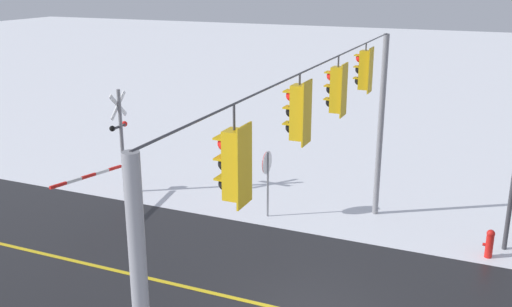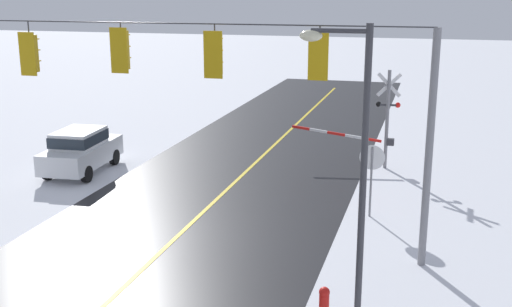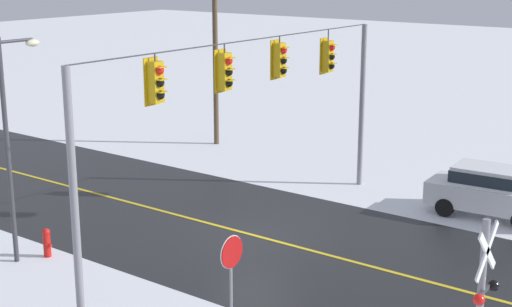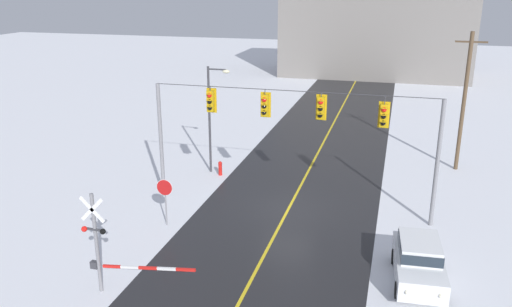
# 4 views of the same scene
# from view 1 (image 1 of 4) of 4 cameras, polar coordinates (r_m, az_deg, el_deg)

# --- Properties ---
(signal_span) EXTENTS (14.20, 0.47, 6.22)m
(signal_span) POSITION_cam_1_polar(r_m,az_deg,el_deg) (12.87, 6.14, 1.04)
(signal_span) COLOR gray
(signal_span) RESTS_ON ground
(stop_sign) EXTENTS (0.80, 0.09, 2.35)m
(stop_sign) POSITION_cam_1_polar(r_m,az_deg,el_deg) (19.59, 1.11, -1.55)
(stop_sign) COLOR gray
(stop_sign) RESTS_ON ground
(railroad_crossing) EXTENTS (4.38, 0.31, 4.00)m
(railroad_crossing) POSITION_cam_1_polar(r_m,az_deg,el_deg) (22.02, -13.62, 0.87)
(railroad_crossing) COLOR gray
(railroad_crossing) RESTS_ON ground
(fire_hydrant) EXTENTS (0.24, 0.31, 0.88)m
(fire_hydrant) POSITION_cam_1_polar(r_m,az_deg,el_deg) (18.55, 21.97, -8.13)
(fire_hydrant) COLOR red
(fire_hydrant) RESTS_ON ground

